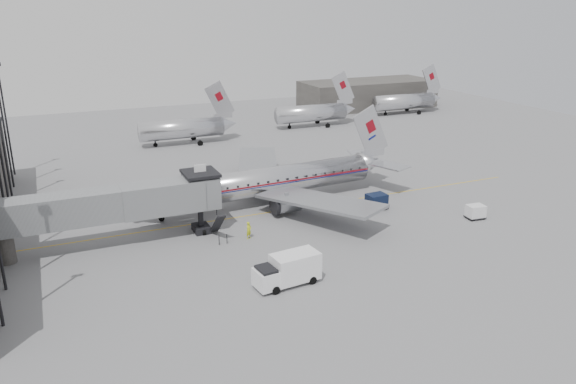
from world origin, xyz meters
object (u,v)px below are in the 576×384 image
object	(u,v)px
airliner	(270,181)
baggage_cart_white	(476,212)
service_van	(288,269)
baggage_cart_navy	(376,201)
ramp_worker	(249,230)

from	to	relation	value
airliner	baggage_cart_white	xyz separation A→B (m)	(18.66, -13.96, -1.85)
service_van	baggage_cart_navy	size ratio (longest dim) A/B	2.41
baggage_cart_white	ramp_worker	size ratio (longest dim) A/B	1.17
baggage_cart_navy	baggage_cart_white	bearing A→B (deg)	-42.90
baggage_cart_navy	baggage_cart_white	world-z (taller)	baggage_cart_navy
service_van	baggage_cart_navy	bearing A→B (deg)	30.98
service_van	baggage_cart_navy	distance (m)	20.87
airliner	service_van	size ratio (longest dim) A/B	5.76
baggage_cart_navy	airliner	bearing A→B (deg)	142.18
baggage_cart_navy	baggage_cart_white	xyz separation A→B (m)	(8.39, -6.92, -0.15)
baggage_cart_white	ramp_worker	distance (m)	25.18
ramp_worker	airliner	bearing A→B (deg)	26.60
airliner	baggage_cart_white	world-z (taller)	airliner
baggage_cart_navy	ramp_worker	world-z (taller)	baggage_cart_navy
baggage_cart_navy	baggage_cart_white	size ratio (longest dim) A/B	1.16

